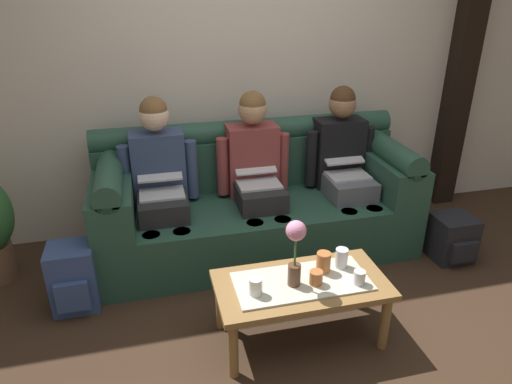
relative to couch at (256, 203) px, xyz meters
The scene contains 16 objects.
ground_plane 1.23m from the couch, 90.00° to the right, with size 14.00×14.00×0.00m, color #382619.
back_wall_patterned 1.20m from the couch, 90.00° to the left, with size 6.00×0.12×2.90m, color beige.
timber_pillar 2.25m from the couch, 12.02° to the left, with size 0.20×0.20×2.90m, color black.
couch is the anchor object (origin of this frame).
person_left 0.76m from the couch, behind, with size 0.56×0.67×1.22m.
person_middle 0.29m from the couch, 90.00° to the right, with size 0.56×0.67×1.22m.
person_right 0.76m from the couch, ahead, with size 0.56×0.67×1.22m.
coffee_table 1.09m from the couch, 90.00° to the right, with size 0.98×0.50×0.40m.
flower_vase 1.14m from the couch, 92.77° to the right, with size 0.11×0.11×0.40m.
cup_near_left 1.14m from the couch, 86.61° to the right, with size 0.07×0.07×0.08m, color #B26633.
cup_near_right 1.23m from the couch, 75.78° to the right, with size 0.07×0.07×0.08m, color silver.
cup_far_center 1.04m from the couch, 81.66° to the right, with size 0.08×0.08×0.12m, color #B26633.
cup_far_left 1.18m from the couch, 103.82° to the right, with size 0.07×0.07×0.10m, color white.
cup_far_right 1.05m from the couch, 74.96° to the right, with size 0.07×0.07×0.12m, color silver.
backpack_left 1.40m from the couch, 160.23° to the right, with size 0.28×0.30×0.44m.
backpack_right 1.51m from the couch, 21.29° to the right, with size 0.30×0.31×0.34m.
Camera 1 is at (-0.77, -1.95, 1.94)m, focal length 32.47 mm.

